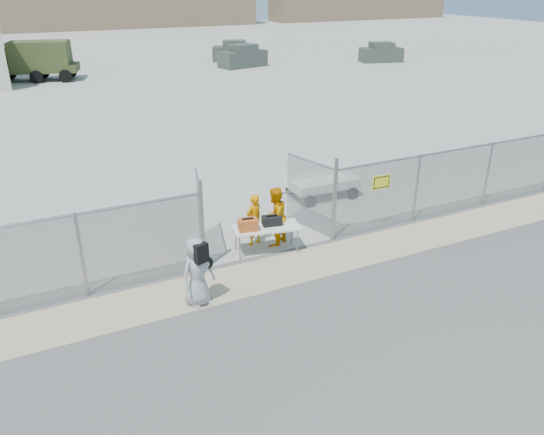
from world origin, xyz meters
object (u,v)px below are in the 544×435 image
security_worker_right (275,217)px  utility_trailer (322,186)px  security_worker_left (254,220)px  visitor (197,272)px  folding_table (266,239)px

security_worker_right → utility_trailer: (3.14, 2.61, -0.50)m
security_worker_left → security_worker_right: (0.52, -0.29, 0.10)m
visitor → utility_trailer: visitor is taller
folding_table → security_worker_left: bearing=112.7°
utility_trailer → folding_table: bearing=-139.8°
folding_table → utility_trailer: bearing=51.4°
security_worker_left → folding_table: bearing=81.1°
folding_table → utility_trailer: folding_table is taller
security_worker_left → utility_trailer: 4.35m
security_worker_left → security_worker_right: security_worker_right is taller
security_worker_left → security_worker_right: bearing=131.1°
security_worker_right → folding_table: bearing=5.8°
security_worker_right → security_worker_left: bearing=-60.7°
security_worker_right → visitor: security_worker_right is taller
folding_table → utility_trailer: (3.55, 2.92, -0.01)m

